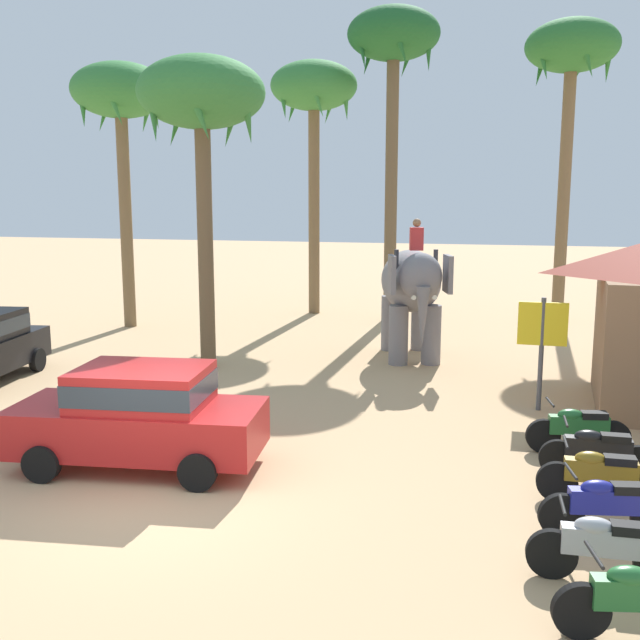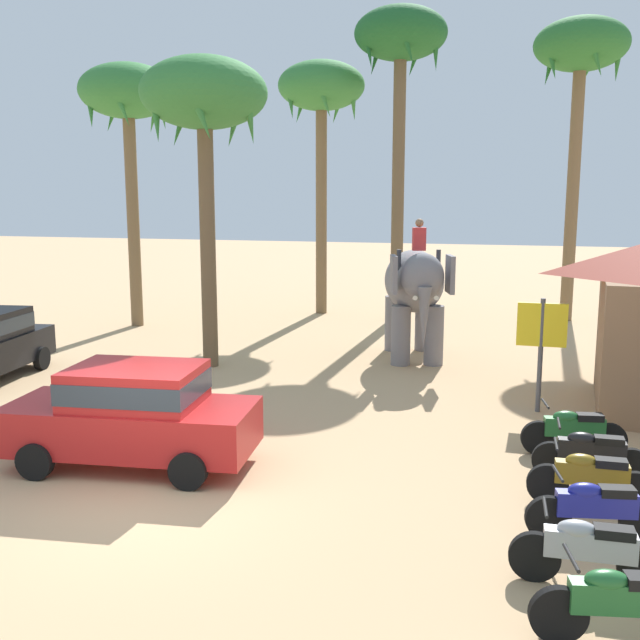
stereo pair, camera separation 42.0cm
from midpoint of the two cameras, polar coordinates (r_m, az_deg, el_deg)
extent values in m
plane|color=tan|center=(11.32, -12.75, -13.76)|extent=(120.00, 120.00, 0.00)
cube|color=red|center=(12.55, -13.67, -8.10)|extent=(4.27, 2.17, 0.76)
cube|color=red|center=(12.32, -13.37, -5.04)|extent=(2.27, 1.80, 0.64)
cube|color=#2D3842|center=(12.32, -13.37, -5.04)|extent=(2.29, 1.82, 0.35)
cylinder|color=black|center=(12.50, -20.61, -10.37)|extent=(0.62, 0.25, 0.60)
cylinder|color=black|center=(13.91, -17.13, -8.13)|extent=(0.62, 0.25, 0.60)
cylinder|color=black|center=(11.49, -9.30, -11.64)|extent=(0.62, 0.25, 0.60)
cylinder|color=black|center=(13.02, -6.91, -9.00)|extent=(0.62, 0.25, 0.60)
cylinder|color=black|center=(20.12, -20.49, -2.84)|extent=(0.26, 0.62, 0.60)
ellipsoid|color=slate|center=(20.20, 7.99, 3.07)|extent=(2.39, 3.42, 1.70)
cylinder|color=slate|center=(19.56, 9.55, -1.20)|extent=(0.52, 0.52, 1.60)
cylinder|color=slate|center=(19.44, 6.99, -1.21)|extent=(0.52, 0.52, 1.60)
cylinder|color=slate|center=(21.37, 8.74, -0.26)|extent=(0.52, 0.52, 1.60)
cylinder|color=slate|center=(21.25, 6.39, -0.26)|extent=(0.52, 0.52, 1.60)
ellipsoid|color=slate|center=(18.57, 8.70, 3.39)|extent=(1.33, 1.26, 1.20)
cube|color=slate|center=(18.78, 10.84, 3.56)|extent=(0.34, 0.80, 0.96)
cube|color=slate|center=(18.56, 6.46, 3.60)|extent=(0.34, 0.80, 0.96)
cone|color=slate|center=(18.26, 8.83, 0.12)|extent=(0.45, 0.45, 1.60)
cone|color=beige|center=(18.28, 9.65, 1.69)|extent=(0.27, 0.57, 0.21)
cone|color=beige|center=(18.20, 8.04, 1.70)|extent=(0.27, 0.57, 0.21)
cube|color=red|center=(19.25, 8.43, 6.32)|extent=(0.39, 0.32, 0.60)
sphere|color=#8E6647|center=(19.24, 8.46, 7.57)|extent=(0.22, 0.22, 0.22)
cylinder|color=#333338|center=(19.38, 9.91, 4.67)|extent=(0.12, 0.12, 0.55)
cylinder|color=#333338|center=(19.23, 6.85, 4.71)|extent=(0.12, 0.12, 0.55)
cylinder|color=black|center=(8.30, 19.73, -20.98)|extent=(0.61, 0.22, 0.60)
cube|color=#23662D|center=(8.37, 24.02, -19.29)|extent=(1.04, 0.40, 0.32)
ellipsoid|color=#23662D|center=(8.24, 23.08, -18.29)|extent=(0.48, 0.32, 0.20)
cylinder|color=black|center=(8.03, 20.64, -17.11)|extent=(0.15, 0.55, 0.04)
cylinder|color=black|center=(9.32, 17.82, -17.30)|extent=(0.60, 0.12, 0.60)
cube|color=#ADADB2|center=(9.29, 21.73, -16.11)|extent=(1.03, 0.24, 0.32)
ellipsoid|color=#ADADB2|center=(9.20, 20.85, -15.10)|extent=(0.45, 0.26, 0.20)
cube|color=black|center=(9.26, 23.39, -15.10)|extent=(0.45, 0.24, 0.12)
cylinder|color=black|center=(9.07, 18.61, -13.81)|extent=(0.06, 0.55, 0.04)
cylinder|color=black|center=(10.34, 18.66, -14.55)|extent=(0.61, 0.21, 0.60)
cube|color=navy|center=(10.41, 22.02, -13.27)|extent=(1.04, 0.39, 0.32)
ellipsoid|color=navy|center=(10.30, 21.27, -12.39)|extent=(0.48, 0.32, 0.20)
cube|color=black|center=(10.42, 23.43, -12.28)|extent=(0.47, 0.30, 0.12)
cylinder|color=black|center=(10.13, 19.35, -11.32)|extent=(0.14, 0.55, 0.04)
cylinder|color=black|center=(11.44, 18.48, -12.14)|extent=(0.60, 0.12, 0.60)
cylinder|color=black|center=(11.61, 24.53, -12.21)|extent=(0.60, 0.12, 0.60)
cube|color=olive|center=(11.43, 21.60, -11.17)|extent=(1.03, 0.23, 0.32)
ellipsoid|color=olive|center=(11.35, 20.89, -10.30)|extent=(0.45, 0.25, 0.20)
cube|color=black|center=(11.41, 22.92, -10.34)|extent=(0.45, 0.23, 0.12)
cylinder|color=black|center=(11.24, 19.12, -9.21)|extent=(0.06, 0.55, 0.04)
cylinder|color=black|center=(12.41, 18.64, -10.40)|extent=(0.60, 0.11, 0.60)
cylinder|color=black|center=(12.56, 24.20, -10.51)|extent=(0.60, 0.11, 0.60)
cube|color=black|center=(12.40, 21.50, -9.51)|extent=(1.02, 0.22, 0.32)
ellipsoid|color=black|center=(12.33, 20.86, -8.71)|extent=(0.45, 0.25, 0.20)
cube|color=black|center=(12.38, 22.72, -8.75)|extent=(0.44, 0.23, 0.12)
cylinder|color=black|center=(12.23, 19.23, -7.68)|extent=(0.05, 0.55, 0.04)
cylinder|color=black|center=(13.42, 17.66, -8.82)|extent=(0.61, 0.20, 0.60)
cylinder|color=black|center=(13.71, 22.63, -8.72)|extent=(0.61, 0.20, 0.60)
cube|color=#23662D|center=(13.49, 20.23, -7.89)|extent=(1.04, 0.37, 0.32)
ellipsoid|color=#23662D|center=(13.40, 19.65, -7.17)|extent=(0.48, 0.31, 0.20)
cube|color=black|center=(13.50, 21.31, -7.14)|extent=(0.47, 0.29, 0.12)
cylinder|color=black|center=(13.26, 18.18, -6.27)|extent=(0.14, 0.55, 0.04)
cylinder|color=brown|center=(27.67, 0.54, 9.05)|extent=(0.42, 0.42, 8.27)
ellipsoid|color=#337A38|center=(27.96, 0.56, 17.97)|extent=(3.20, 3.20, 1.80)
cone|color=#337A38|center=(27.60, 3.07, 17.01)|extent=(0.40, 0.92, 1.64)
cone|color=#337A38|center=(28.89, 1.93, 16.69)|extent=(0.91, 0.57, 1.67)
cone|color=#337A38|center=(28.83, -0.99, 16.71)|extent=(0.73, 0.83, 1.69)
cone|color=#337A38|center=(27.50, -1.89, 17.05)|extent=(0.73, 0.83, 1.69)
cone|color=#337A38|center=(26.70, 0.68, 17.27)|extent=(0.91, 0.57, 1.67)
cylinder|color=brown|center=(26.27, 6.63, 10.58)|extent=(0.44, 0.44, 9.76)
ellipsoid|color=#1E5B28|center=(26.83, 6.85, 21.50)|extent=(3.20, 3.20, 1.80)
cone|color=#1E5B28|center=(26.57, 9.56, 20.45)|extent=(0.40, 0.92, 1.64)
cone|color=#1E5B28|center=(27.79, 8.04, 20.01)|extent=(0.91, 0.57, 1.67)
cone|color=#1E5B28|center=(27.59, 4.96, 20.14)|extent=(0.73, 0.83, 1.69)
cone|color=#1E5B28|center=(26.23, 4.33, 20.70)|extent=(0.73, 0.83, 1.69)
cone|color=#1E5B28|center=(25.57, 7.27, 20.94)|extent=(0.91, 0.57, 1.67)
cylinder|color=brown|center=(19.02, -8.20, 6.44)|extent=(0.40, 0.40, 6.81)
ellipsoid|color=#337A38|center=(19.16, -8.47, 17.27)|extent=(3.20, 3.20, 1.80)
cone|color=#337A38|center=(18.65, -4.94, 16.00)|extent=(0.40, 0.92, 1.64)
cone|color=#337A38|center=(20.00, -6.03, 15.55)|extent=(0.91, 0.57, 1.67)
cone|color=#337A38|center=(20.15, -10.19, 15.42)|extent=(0.73, 0.83, 1.69)
cone|color=#337A38|center=(18.90, -12.14, 15.74)|extent=(0.73, 0.83, 1.69)
cone|color=#337A38|center=(17.92, -8.88, 16.18)|extent=(0.91, 0.57, 1.67)
cylinder|color=brown|center=(25.66, -14.05, 8.07)|extent=(0.41, 0.41, 7.70)
ellipsoid|color=#337A38|center=(25.89, -14.43, 17.06)|extent=(3.20, 3.20, 1.80)
cone|color=#337A38|center=(25.25, -11.94, 16.21)|extent=(0.40, 0.92, 1.64)
cone|color=#337A38|center=(26.64, -12.39, 15.84)|extent=(0.91, 0.57, 1.67)
cone|color=#337A38|center=(26.92, -15.46, 15.65)|extent=(0.73, 0.83, 1.69)
cone|color=#337A38|center=(25.73, -17.15, 15.87)|extent=(0.73, 0.83, 1.69)
cone|color=#337A38|center=(24.66, -15.00, 16.25)|extent=(0.91, 0.57, 1.67)
cylinder|color=brown|center=(27.58, 19.69, 9.65)|extent=(0.43, 0.43, 9.39)
ellipsoid|color=#286B2D|center=(28.05, 20.30, 19.69)|extent=(3.20, 3.20, 1.80)
cone|color=#286B2D|center=(28.06, 22.81, 18.50)|extent=(0.40, 0.92, 1.64)
cone|color=#286B2D|center=(29.11, 20.83, 18.27)|extent=(0.91, 0.57, 1.67)
cone|color=#286B2D|center=(28.62, 18.09, 18.58)|extent=(0.73, 0.83, 1.69)
cone|color=#286B2D|center=(27.23, 18.19, 19.05)|extent=(0.73, 0.83, 1.69)
cone|color=#286B2D|center=(26.87, 21.24, 19.02)|extent=(0.91, 0.57, 1.67)
cylinder|color=#4C4C51|center=(15.76, 17.68, -2.69)|extent=(0.10, 0.10, 2.40)
cube|color=yellow|center=(15.63, 17.80, -0.36)|extent=(1.00, 0.08, 0.90)
camera|label=1|loc=(0.21, -89.29, 0.12)|focal=40.68mm
camera|label=2|loc=(0.21, 90.71, -0.12)|focal=40.68mm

